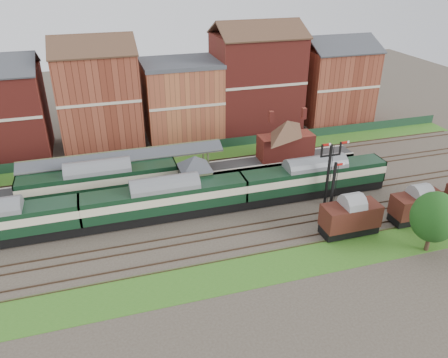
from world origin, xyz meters
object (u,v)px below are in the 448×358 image
object	(u,v)px
goods_van_a	(350,217)
platform_railcar	(100,182)
dmu_train	(166,199)
semaphore_bracket	(329,170)
signal_box	(195,177)

from	to	relation	value
goods_van_a	platform_railcar	bearing A→B (deg)	148.96
platform_railcar	dmu_train	bearing A→B (deg)	-42.53
semaphore_bracket	dmu_train	world-z (taller)	semaphore_bracket
platform_railcar	goods_van_a	xyz separation A→B (m)	(25.75, -15.50, -0.41)
signal_box	platform_railcar	distance (m)	11.85
signal_box	platform_railcar	world-z (taller)	signal_box
platform_railcar	semaphore_bracket	bearing A→B (deg)	-18.81
signal_box	dmu_train	size ratio (longest dim) A/B	0.11
semaphore_bracket	dmu_train	distance (m)	19.61
semaphore_bracket	dmu_train	bearing A→B (deg)	172.63
signal_box	semaphore_bracket	size ratio (longest dim) A/B	0.73
signal_box	dmu_train	world-z (taller)	signal_box
semaphore_bracket	platform_railcar	size ratio (longest dim) A/B	0.43
semaphore_bracket	goods_van_a	distance (m)	6.99
dmu_train	signal_box	bearing A→B (deg)	37.12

